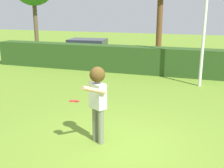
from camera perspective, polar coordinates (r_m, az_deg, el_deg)
The scene contains 6 objects.
ground_plane at distance 6.55m, azimuth 0.78°, elevation -12.25°, with size 60.00×60.00×0.00m, color olive.
person at distance 6.22m, azimuth -3.03°, elevation -2.27°, with size 0.51×0.84×1.79m.
frisbee at distance 6.18m, azimuth -7.74°, elevation -3.48°, with size 0.22×0.22×0.06m.
lamppost at distance 11.41m, azimuth 18.76°, elevation 15.29°, with size 0.24×0.24×5.77m.
hedge_row at distance 13.31m, azimuth 10.77°, elevation 4.58°, with size 18.02×0.90×1.27m, color #28481A.
parked_car_green at distance 17.21m, azimuth -5.01°, elevation 7.31°, with size 4.36×2.17×1.25m.
Camera 1 is at (1.79, -5.53, 3.01)m, focal length 44.62 mm.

